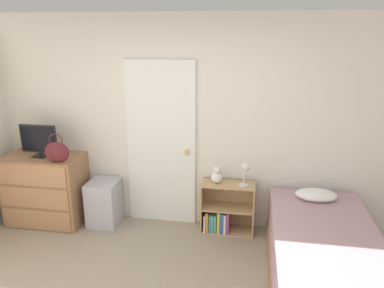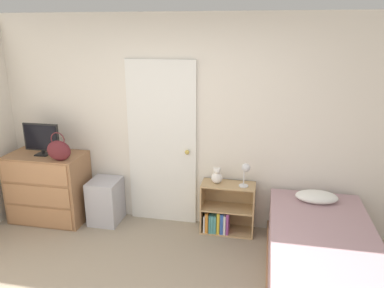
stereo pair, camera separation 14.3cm
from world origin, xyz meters
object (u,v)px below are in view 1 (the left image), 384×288
object	(u,v)px
handbag	(57,152)
tv	(39,140)
storage_bin	(104,202)
desk_lamp	(246,170)
bed	(324,257)
dresser	(46,189)
bookshelf	(223,212)
teddy_bear	(217,176)

from	to	relation	value
handbag	tv	bearing A→B (deg)	153.58
storage_bin	desk_lamp	bearing A→B (deg)	0.46
desk_lamp	bed	xyz separation A→B (m)	(0.79, -0.79, -0.54)
dresser	bed	xyz separation A→B (m)	(3.25, -0.71, -0.16)
bookshelf	desk_lamp	xyz separation A→B (m)	(0.24, -0.04, 0.58)
storage_bin	bed	xyz separation A→B (m)	(2.52, -0.78, 0.00)
dresser	tv	world-z (taller)	tv
bed	bookshelf	bearing A→B (deg)	140.96
dresser	bookshelf	world-z (taller)	dresser
handbag	bookshelf	distance (m)	2.09
storage_bin	desk_lamp	xyz separation A→B (m)	(1.74, 0.01, 0.55)
storage_bin	teddy_bear	bearing A→B (deg)	2.25
dresser	tv	bearing A→B (deg)	-145.72
dresser	handbag	bearing A→B (deg)	-28.70
dresser	bed	distance (m)	3.33
handbag	bed	world-z (taller)	handbag
tv	handbag	distance (m)	0.36
tv	bookshelf	bearing A→B (deg)	3.42
tv	bed	xyz separation A→B (m)	(3.27, -0.70, -0.80)
storage_bin	dresser	bearing A→B (deg)	-174.66
handbag	desk_lamp	bearing A→B (deg)	6.51
dresser	teddy_bear	bearing A→B (deg)	3.31
dresser	tv	size ratio (longest dim) A/B	2.04
tv	handbag	xyz separation A→B (m)	(0.31, -0.16, -0.08)
storage_bin	bed	distance (m)	2.64
handbag	desk_lamp	xyz separation A→B (m)	(2.17, 0.25, -0.18)
handbag	storage_bin	size ratio (longest dim) A/B	0.62
handbag	desk_lamp	distance (m)	2.19
handbag	teddy_bear	xyz separation A→B (m)	(1.83, 0.29, -0.29)
dresser	storage_bin	bearing A→B (deg)	5.34
dresser	storage_bin	xyz separation A→B (m)	(0.73, 0.07, -0.16)
teddy_bear	desk_lamp	bearing A→B (deg)	-7.05
bed	handbag	bearing A→B (deg)	169.57
dresser	tv	xyz separation A→B (m)	(-0.01, -0.01, 0.64)
storage_bin	teddy_bear	distance (m)	1.47
desk_lamp	dresser	bearing A→B (deg)	-178.09
teddy_bear	tv	bearing A→B (deg)	-176.47
storage_bin	bookshelf	world-z (taller)	bookshelf
teddy_bear	bed	distance (m)	1.46
dresser	bed	bearing A→B (deg)	-12.28
dresser	teddy_bear	size ratio (longest dim) A/B	4.69
desk_lamp	tv	bearing A→B (deg)	-177.89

